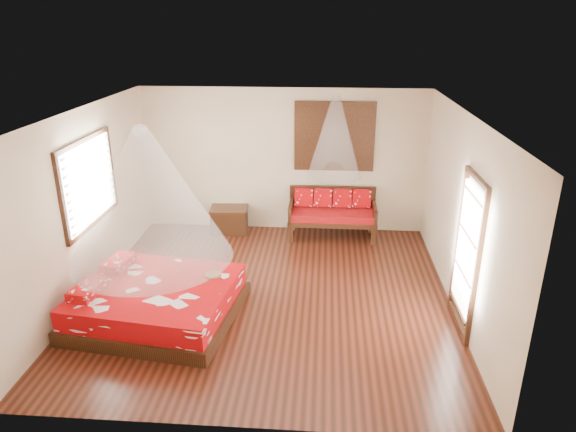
# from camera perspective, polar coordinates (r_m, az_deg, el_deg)

# --- Properties ---
(room) EXTENTS (5.54, 5.54, 2.84)m
(room) POSITION_cam_1_polar(r_m,az_deg,el_deg) (7.43, -2.27, 0.63)
(room) COLOR black
(room) RESTS_ON ground
(bed) EXTENTS (2.39, 2.21, 0.64)m
(bed) POSITION_cam_1_polar(r_m,az_deg,el_deg) (7.60, -14.38, -9.16)
(bed) COLOR black
(bed) RESTS_ON floor
(daybed) EXTENTS (1.67, 0.74, 0.94)m
(daybed) POSITION_cam_1_polar(r_m,az_deg,el_deg) (9.92, 4.94, 0.55)
(daybed) COLOR black
(daybed) RESTS_ON floor
(storage_chest) EXTENTS (0.76, 0.58, 0.50)m
(storage_chest) POSITION_cam_1_polar(r_m,az_deg,el_deg) (10.25, -6.52, -0.40)
(storage_chest) COLOR black
(storage_chest) RESTS_ON floor
(shutter_panel) EXTENTS (1.52, 0.06, 1.32)m
(shutter_panel) POSITION_cam_1_polar(r_m,az_deg,el_deg) (9.85, 5.18, 8.78)
(shutter_panel) COLOR black
(shutter_panel) RESTS_ON wall_back
(window_left) EXTENTS (0.10, 1.74, 1.34)m
(window_left) POSITION_cam_1_polar(r_m,az_deg,el_deg) (8.26, -21.20, 3.52)
(window_left) COLOR black
(window_left) RESTS_ON wall_left
(glazed_door) EXTENTS (0.08, 1.02, 2.16)m
(glazed_door) POSITION_cam_1_polar(r_m,az_deg,el_deg) (7.21, 19.23, -4.11)
(glazed_door) COLOR black
(glazed_door) RESTS_ON floor
(wine_tray) EXTENTS (0.24, 0.24, 0.20)m
(wine_tray) POSITION_cam_1_polar(r_m,az_deg,el_deg) (7.56, -8.35, -6.23)
(wine_tray) COLOR brown
(wine_tray) RESTS_ON bed
(mosquito_net_main) EXTENTS (2.17, 2.17, 1.80)m
(mosquito_net_main) POSITION_cam_1_polar(r_m,az_deg,el_deg) (6.94, -15.43, 2.30)
(mosquito_net_main) COLOR white
(mosquito_net_main) RESTS_ON ceiling
(mosquito_net_daybed) EXTENTS (0.99, 0.99, 1.50)m
(mosquito_net_daybed) POSITION_cam_1_polar(r_m,az_deg,el_deg) (9.37, 5.23, 8.76)
(mosquito_net_daybed) COLOR white
(mosquito_net_daybed) RESTS_ON ceiling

